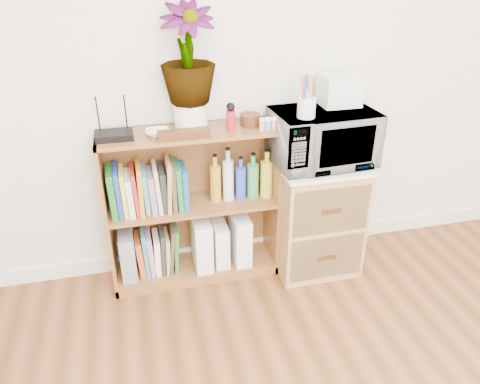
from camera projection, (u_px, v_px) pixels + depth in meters
name	position (u px, v px, depth m)	size (l,w,h in m)	color
skirting_board	(244.00, 246.00, 3.15)	(4.00, 0.02, 0.10)	white
bookshelf	(193.00, 207.00, 2.76)	(1.00, 0.30, 0.95)	brown
wicker_unit	(315.00, 216.00, 2.91)	(0.50, 0.45, 0.70)	#9E7542
microwave	(322.00, 137.00, 2.66)	(0.56, 0.38, 0.31)	silver
pen_cup	(306.00, 108.00, 2.47)	(0.10, 0.10, 0.11)	white
small_appliance	(340.00, 90.00, 2.65)	(0.22, 0.18, 0.17)	white
router	(114.00, 135.00, 2.43)	(0.19, 0.13, 0.04)	black
white_bowl	(158.00, 133.00, 2.47)	(0.13, 0.13, 0.03)	white
plant_pot	(191.00, 116.00, 2.53)	(0.18, 0.18, 0.15)	white
potted_plant	(188.00, 54.00, 2.37)	(0.28, 0.28, 0.51)	#2D712E
trinket_box	(184.00, 134.00, 2.44)	(0.27, 0.07, 0.04)	#3B2110
kokeshi_doll	(231.00, 121.00, 2.53)	(0.05, 0.05, 0.11)	#B21622
wooden_bowl	(250.00, 120.00, 2.61)	(0.11, 0.11, 0.07)	#37190F
paint_jars	(268.00, 125.00, 2.54)	(0.12, 0.04, 0.06)	pink
file_box	(128.00, 252.00, 2.80)	(0.09, 0.23, 0.29)	gray
magazine_holder_left	(201.00, 241.00, 2.88)	(0.10, 0.26, 0.33)	white
magazine_holder_mid	(220.00, 242.00, 2.91)	(0.09, 0.22, 0.27)	white
magazine_holder_right	(240.00, 237.00, 2.93)	(0.10, 0.25, 0.32)	white
cookbooks	(148.00, 188.00, 2.64)	(0.43, 0.20, 0.30)	#1B6823
liquor_bottles	(242.00, 176.00, 2.75)	(0.37, 0.07, 0.32)	#C28424
lower_books	(158.00, 250.00, 2.84)	(0.25, 0.19, 0.30)	#B84F20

